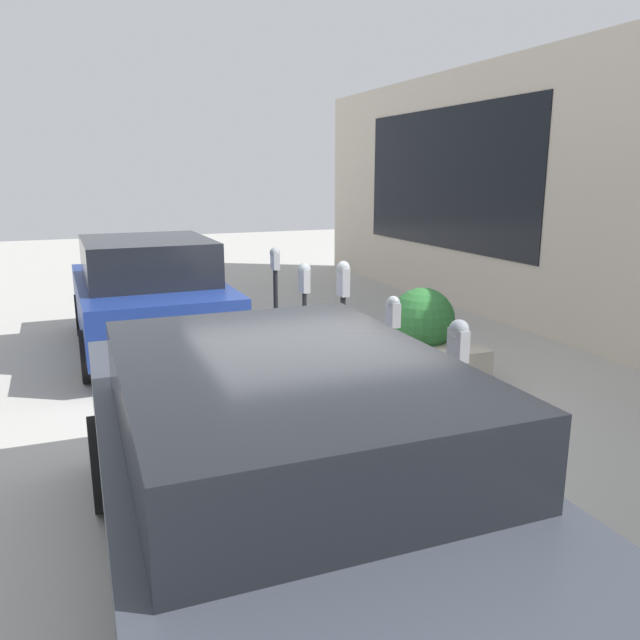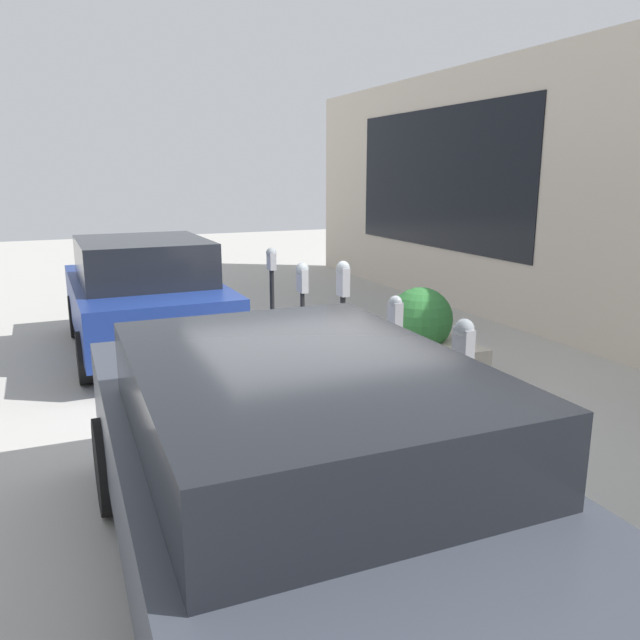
{
  "view_description": "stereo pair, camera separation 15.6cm",
  "coord_description": "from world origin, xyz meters",
  "px_view_note": "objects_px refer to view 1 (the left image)",
  "views": [
    {
      "loc": [
        -6.29,
        2.47,
        2.55
      ],
      "look_at": [
        0.0,
        -0.09,
        0.93
      ],
      "focal_mm": 35.0,
      "sensor_mm": 36.0,
      "label": 1
    },
    {
      "loc": [
        -6.23,
        2.61,
        2.55
      ],
      "look_at": [
        0.0,
        -0.09,
        0.93
      ],
      "focal_mm": 35.0,
      "sensor_mm": 36.0,
      "label": 2
    }
  ],
  "objects_px": {
    "parking_meter_nearest": "(456,378)",
    "parking_meter_fourth": "(304,289)",
    "parking_meter_second": "(392,345)",
    "planter_box": "(421,342)",
    "parked_car_front": "(277,469)",
    "parked_car_middle": "(149,293)",
    "parking_meter_middle": "(343,301)",
    "parking_meter_farthest": "(275,278)"
  },
  "relations": [
    {
      "from": "parking_meter_farthest",
      "to": "parked_car_front",
      "type": "height_order",
      "value": "parked_car_front"
    },
    {
      "from": "parking_meter_middle",
      "to": "parked_car_front",
      "type": "distance_m",
      "value": 3.54
    },
    {
      "from": "parking_meter_second",
      "to": "parking_meter_middle",
      "type": "distance_m",
      "value": 1.17
    },
    {
      "from": "parking_meter_second",
      "to": "parking_meter_middle",
      "type": "height_order",
      "value": "parking_meter_middle"
    },
    {
      "from": "parking_meter_fourth",
      "to": "parked_car_front",
      "type": "distance_m",
      "value": 4.58
    },
    {
      "from": "parking_meter_farthest",
      "to": "parked_car_middle",
      "type": "relative_size",
      "value": 0.37
    },
    {
      "from": "parking_meter_nearest",
      "to": "parked_car_front",
      "type": "distance_m",
      "value": 1.91
    },
    {
      "from": "parking_meter_nearest",
      "to": "parking_meter_farthest",
      "type": "bearing_deg",
      "value": -0.26
    },
    {
      "from": "planter_box",
      "to": "parked_car_front",
      "type": "height_order",
      "value": "parked_car_front"
    },
    {
      "from": "parking_meter_second",
      "to": "parking_meter_farthest",
      "type": "bearing_deg",
      "value": 0.24
    },
    {
      "from": "planter_box",
      "to": "parked_car_middle",
      "type": "relative_size",
      "value": 0.38
    },
    {
      "from": "parking_meter_second",
      "to": "planter_box",
      "type": "xyz_separation_m",
      "value": [
        1.48,
        -1.24,
        -0.49
      ]
    },
    {
      "from": "parking_meter_second",
      "to": "parked_car_front",
      "type": "bearing_deg",
      "value": 136.44
    },
    {
      "from": "parking_meter_middle",
      "to": "planter_box",
      "type": "bearing_deg",
      "value": -75.38
    },
    {
      "from": "parking_meter_nearest",
      "to": "parking_meter_middle",
      "type": "height_order",
      "value": "parking_meter_middle"
    },
    {
      "from": "parking_meter_fourth",
      "to": "parking_meter_second",
      "type": "bearing_deg",
      "value": -179.52
    },
    {
      "from": "planter_box",
      "to": "parking_meter_farthest",
      "type": "bearing_deg",
      "value": 31.24
    },
    {
      "from": "parking_meter_nearest",
      "to": "planter_box",
      "type": "height_order",
      "value": "parking_meter_nearest"
    },
    {
      "from": "parked_car_front",
      "to": "parking_meter_fourth",
      "type": "bearing_deg",
      "value": -21.91
    },
    {
      "from": "parking_meter_farthest",
      "to": "planter_box",
      "type": "distance_m",
      "value": 2.49
    },
    {
      "from": "parking_meter_fourth",
      "to": "parked_car_front",
      "type": "bearing_deg",
      "value": 157.21
    },
    {
      "from": "parking_meter_fourth",
      "to": "planter_box",
      "type": "relative_size",
      "value": 0.93
    },
    {
      "from": "parking_meter_fourth",
      "to": "parked_car_middle",
      "type": "bearing_deg",
      "value": 46.25
    },
    {
      "from": "parking_meter_nearest",
      "to": "parking_meter_fourth",
      "type": "relative_size",
      "value": 1.01
    },
    {
      "from": "planter_box",
      "to": "parked_car_front",
      "type": "relative_size",
      "value": 0.32
    },
    {
      "from": "parking_meter_nearest",
      "to": "parking_meter_second",
      "type": "xyz_separation_m",
      "value": [
        1.13,
        -0.04,
        -0.02
      ]
    },
    {
      "from": "parking_meter_second",
      "to": "parked_car_front",
      "type": "xyz_separation_m",
      "value": [
        -1.88,
        1.79,
        -0.08
      ]
    },
    {
      "from": "parking_meter_farthest",
      "to": "parking_meter_nearest",
      "type": "bearing_deg",
      "value": 179.74
    },
    {
      "from": "parking_meter_farthest",
      "to": "parking_meter_middle",
      "type": "bearing_deg",
      "value": -179.66
    },
    {
      "from": "parked_car_front",
      "to": "parked_car_middle",
      "type": "bearing_deg",
      "value": 0.85
    },
    {
      "from": "parking_meter_second",
      "to": "parked_car_front",
      "type": "relative_size",
      "value": 0.3
    },
    {
      "from": "parking_meter_nearest",
      "to": "parked_car_middle",
      "type": "xyz_separation_m",
      "value": [
        5.15,
        1.75,
        -0.11
      ]
    },
    {
      "from": "planter_box",
      "to": "parked_car_middle",
      "type": "xyz_separation_m",
      "value": [
        2.54,
        3.03,
        0.4
      ]
    },
    {
      "from": "planter_box",
      "to": "parking_meter_nearest",
      "type": "bearing_deg",
      "value": 153.9
    },
    {
      "from": "parking_meter_middle",
      "to": "parking_meter_farthest",
      "type": "distance_m",
      "value": 2.4
    },
    {
      "from": "parking_meter_second",
      "to": "parked_car_middle",
      "type": "height_order",
      "value": "parked_car_middle"
    },
    {
      "from": "parking_meter_second",
      "to": "planter_box",
      "type": "bearing_deg",
      "value": -39.99
    },
    {
      "from": "parked_car_middle",
      "to": "parking_meter_nearest",
      "type": "bearing_deg",
      "value": -161.9
    },
    {
      "from": "parking_meter_middle",
      "to": "planter_box",
      "type": "height_order",
      "value": "parking_meter_middle"
    },
    {
      "from": "parking_meter_nearest",
      "to": "parked_car_front",
      "type": "xyz_separation_m",
      "value": [
        -0.76,
        1.75,
        -0.1
      ]
    },
    {
      "from": "parking_meter_farthest",
      "to": "parked_car_front",
      "type": "distance_m",
      "value": 5.72
    },
    {
      "from": "parked_car_middle",
      "to": "parked_car_front",
      "type": "bearing_deg",
      "value": 179.29
    }
  ]
}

